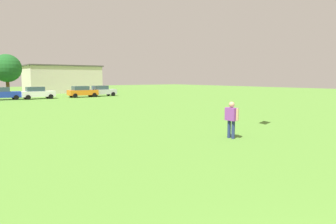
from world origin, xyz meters
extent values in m
cylinder|color=navy|center=(7.57, 9.49, 0.43)|extent=(0.16, 0.16, 0.87)
cylinder|color=navy|center=(7.57, 9.75, 0.43)|extent=(0.16, 0.16, 0.87)
cube|color=purple|center=(7.57, 9.62, 1.17)|extent=(0.33, 0.58, 0.61)
cylinder|color=tan|center=(7.58, 9.26, 1.19)|extent=(0.13, 0.13, 0.58)
cylinder|color=tan|center=(7.57, 9.98, 1.19)|extent=(0.13, 0.13, 0.58)
sphere|color=tan|center=(7.57, 9.62, 1.64)|extent=(0.27, 0.27, 0.27)
cube|color=#1E38AD|center=(2.33, 44.92, 0.70)|extent=(4.30, 1.80, 0.76)
cylinder|color=black|center=(3.80, 45.82, 0.32)|extent=(0.64, 0.22, 0.64)
cylinder|color=black|center=(3.80, 44.02, 0.32)|extent=(0.64, 0.22, 0.64)
cube|color=white|center=(6.59, 44.29, 0.70)|extent=(4.30, 1.80, 0.76)
cube|color=#334756|center=(6.25, 44.29, 1.38)|extent=(2.24, 1.58, 0.60)
cylinder|color=black|center=(8.05, 45.19, 0.32)|extent=(0.64, 0.22, 0.64)
cylinder|color=black|center=(8.05, 43.39, 0.32)|extent=(0.64, 0.22, 0.64)
cylinder|color=black|center=(5.13, 45.19, 0.32)|extent=(0.64, 0.22, 0.64)
cylinder|color=black|center=(5.13, 43.39, 0.32)|extent=(0.64, 0.22, 0.64)
cube|color=orange|center=(12.99, 44.43, 0.70)|extent=(4.30, 1.80, 0.76)
cube|color=#334756|center=(12.64, 44.43, 1.38)|extent=(2.24, 1.58, 0.60)
cylinder|color=black|center=(14.45, 45.33, 0.32)|extent=(0.64, 0.22, 0.64)
cylinder|color=black|center=(14.45, 43.53, 0.32)|extent=(0.64, 0.22, 0.64)
cylinder|color=black|center=(11.53, 45.33, 0.32)|extent=(0.64, 0.22, 0.64)
cylinder|color=black|center=(11.53, 43.53, 0.32)|extent=(0.64, 0.22, 0.64)
cube|color=silver|center=(16.42, 45.13, 0.70)|extent=(4.30, 1.80, 0.76)
cube|color=#334756|center=(16.07, 45.13, 1.38)|extent=(2.24, 1.58, 0.60)
cylinder|color=black|center=(17.88, 46.03, 0.32)|extent=(0.64, 0.22, 0.64)
cylinder|color=black|center=(17.88, 44.23, 0.32)|extent=(0.64, 0.22, 0.64)
cylinder|color=black|center=(14.95, 46.03, 0.32)|extent=(0.64, 0.22, 0.64)
cylinder|color=black|center=(14.95, 44.23, 0.32)|extent=(0.64, 0.22, 0.64)
cylinder|color=brown|center=(3.66, 49.62, 1.29)|extent=(0.47, 0.47, 2.58)
sphere|color=#1E5B23|center=(3.66, 49.62, 4.30)|extent=(4.07, 4.07, 4.07)
cube|color=beige|center=(14.89, 60.76, 2.53)|extent=(13.25, 8.37, 5.06)
cube|color=#4C4742|center=(14.89, 60.76, 5.18)|extent=(13.78, 8.70, 0.24)
camera|label=1|loc=(-3.35, -0.38, 2.91)|focal=32.61mm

